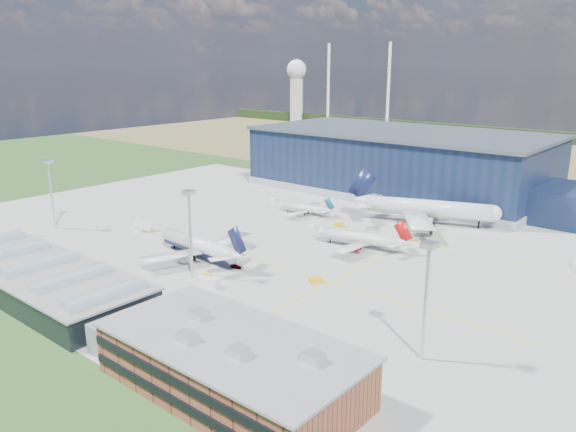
# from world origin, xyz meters

# --- Properties ---
(ground) EXTENTS (600.00, 600.00, 0.00)m
(ground) POSITION_xyz_m (0.00, 0.00, 0.00)
(ground) COLOR #24481B
(ground) RESTS_ON ground
(apron) EXTENTS (220.00, 160.00, 0.08)m
(apron) POSITION_xyz_m (0.00, 10.00, 0.03)
(apron) COLOR gray
(apron) RESTS_ON ground
(farmland) EXTENTS (600.00, 220.00, 0.01)m
(farmland) POSITION_xyz_m (0.00, 220.00, 0.00)
(farmland) COLOR olive
(farmland) RESTS_ON ground
(treeline) EXTENTS (600.00, 8.00, 8.00)m
(treeline) POSITION_xyz_m (0.00, 300.00, 4.00)
(treeline) COLOR black
(treeline) RESTS_ON ground
(horizon_dressing) EXTENTS (440.20, 18.00, 70.00)m
(horizon_dressing) POSITION_xyz_m (-191.30, 294.39, 34.20)
(horizon_dressing) COLOR white
(horizon_dressing) RESTS_ON ground
(hangar) EXTENTS (145.00, 62.00, 26.10)m
(hangar) POSITION_xyz_m (2.81, 94.80, 11.62)
(hangar) COLOR #101D38
(hangar) RESTS_ON ground
(ops_building) EXTENTS (46.00, 23.00, 10.90)m
(ops_building) POSITION_xyz_m (55.01, -60.00, 4.79)
(ops_building) COLOR brown
(ops_building) RESTS_ON ground
(glass_concourse) EXTENTS (78.00, 23.00, 8.60)m
(glass_concourse) POSITION_xyz_m (-6.45, -60.00, 3.69)
(glass_concourse) COLOR black
(glass_concourse) RESTS_ON ground
(light_mast_west) EXTENTS (2.60, 2.60, 23.00)m
(light_mast_west) POSITION_xyz_m (-60.00, -30.00, 15.43)
(light_mast_west) COLOR silver
(light_mast_west) RESTS_ON ground
(light_mast_center) EXTENTS (2.60, 2.60, 23.00)m
(light_mast_center) POSITION_xyz_m (10.00, -30.00, 15.43)
(light_mast_center) COLOR silver
(light_mast_center) RESTS_ON ground
(light_mast_east) EXTENTS (2.60, 2.60, 23.00)m
(light_mast_east) POSITION_xyz_m (75.00, -30.00, 15.43)
(light_mast_east) COLOR silver
(light_mast_east) RESTS_ON ground
(airliner_navy) EXTENTS (40.17, 39.40, 12.34)m
(airliner_navy) POSITION_xyz_m (0.05, -19.06, 6.17)
(airliner_navy) COLOR silver
(airliner_navy) RESTS_ON ground
(airliner_red) EXTENTS (35.52, 35.01, 9.85)m
(airliner_red) POSITION_xyz_m (29.98, 17.88, 4.93)
(airliner_red) COLOR silver
(airliner_red) RESTS_ON ground
(airliner_widebody) EXTENTS (67.77, 67.09, 17.33)m
(airliner_widebody) POSITION_xyz_m (33.87, 55.00, 8.66)
(airliner_widebody) COLOR silver
(airliner_widebody) RESTS_ON ground
(airliner_regional) EXTENTS (26.22, 25.82, 7.42)m
(airliner_regional) POSITION_xyz_m (-6.44, 37.52, 3.71)
(airliner_regional) COLOR silver
(airliner_regional) RESTS_ON ground
(gse_tug_a) EXTENTS (2.84, 4.26, 1.69)m
(gse_tug_a) POSITION_xyz_m (15.00, -30.56, 0.84)
(gse_tug_a) COLOR gold
(gse_tug_a) RESTS_ON ground
(gse_tug_b) EXTENTS (3.44, 3.71, 1.34)m
(gse_tug_b) POSITION_xyz_m (36.90, -12.67, 0.67)
(gse_tug_b) COLOR gold
(gse_tug_b) RESTS_ON ground
(gse_van_a) EXTENTS (6.17, 4.17, 2.48)m
(gse_van_a) POSITION_xyz_m (18.10, -32.15, 1.24)
(gse_van_a) COLOR white
(gse_van_a) RESTS_ON ground
(gse_cart_a) EXTENTS (2.50, 3.12, 1.18)m
(gse_cart_a) POSITION_xyz_m (6.13, 26.13, 0.59)
(gse_cart_a) COLOR white
(gse_cart_a) RESTS_ON ground
(gse_tug_c) EXTENTS (2.25, 3.38, 1.42)m
(gse_tug_c) POSITION_xyz_m (12.64, 32.30, 0.71)
(gse_tug_c) COLOR gold
(gse_tug_c) RESTS_ON ground
(gse_cart_b) EXTENTS (3.36, 3.53, 1.27)m
(gse_cart_b) POSITION_xyz_m (-28.99, 45.33, 0.64)
(gse_cart_b) COLOR white
(gse_cart_b) RESTS_ON ground
(gse_van_c) EXTENTS (4.82, 2.72, 2.20)m
(gse_van_c) POSITION_xyz_m (55.94, -46.00, 1.10)
(gse_van_c) COLOR white
(gse_van_c) RESTS_ON ground
(airstair) EXTENTS (3.94, 5.54, 3.29)m
(airstair) POSITION_xyz_m (-33.49, -13.53, 1.65)
(airstair) COLOR white
(airstair) RESTS_ON ground
(car_a) EXTENTS (3.29, 1.82, 1.06)m
(car_a) POSITION_xyz_m (14.10, -18.23, 0.53)
(car_a) COLOR #99999E
(car_a) RESTS_ON ground
(car_b) EXTENTS (3.51, 2.39, 1.10)m
(car_b) POSITION_xyz_m (22.78, -48.00, 0.55)
(car_b) COLOR #99999E
(car_b) RESTS_ON ground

